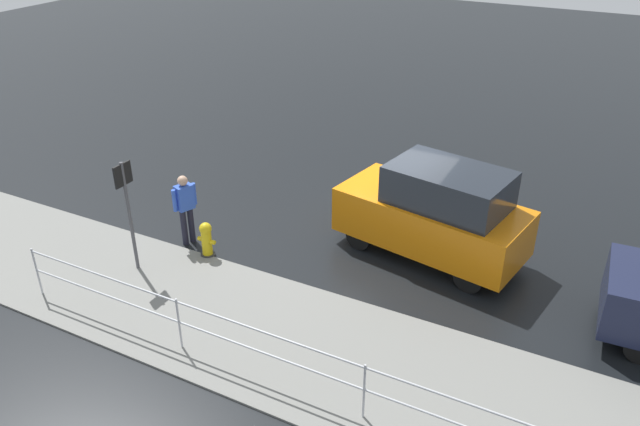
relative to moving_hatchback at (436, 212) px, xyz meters
name	(u,v)px	position (x,y,z in m)	size (l,w,h in m)	color
ground_plane	(383,234)	(1.26, -0.33, -1.03)	(60.00, 60.00, 0.00)	black
kerb_strip	(291,341)	(1.26, 3.87, -1.01)	(24.00, 3.20, 0.04)	slate
moving_hatchback	(436,212)	(0.00, 0.00, 0.00)	(4.14, 2.38, 2.06)	orange
fire_hydrant	(207,240)	(4.21, 2.25, -0.63)	(0.42, 0.31, 0.80)	gold
pedestrian	(185,204)	(4.91, 1.99, -0.07)	(0.35, 0.54, 1.62)	blue
metal_railing	(265,345)	(1.13, 4.87, -0.28)	(10.19, 0.04, 1.05)	#B7BABF
sign_post	(127,201)	(5.18, 3.33, 0.55)	(0.07, 0.44, 2.40)	#4C4C51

